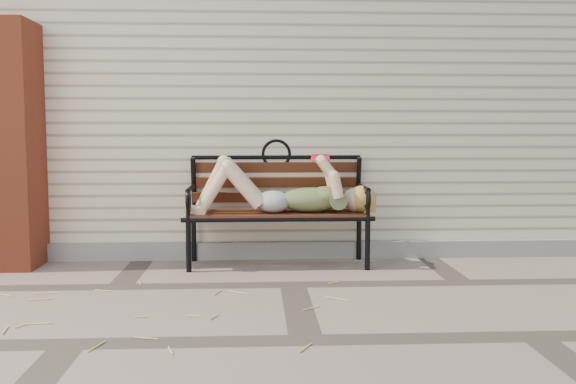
{
  "coord_description": "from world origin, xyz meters",
  "views": [
    {
      "loc": [
        -0.27,
        -4.58,
        1.11
      ],
      "look_at": [
        -0.01,
        0.54,
        0.63
      ],
      "focal_mm": 40.0,
      "sensor_mm": 36.0,
      "label": 1
    }
  ],
  "objects": [
    {
      "name": "ground",
      "position": [
        0.0,
        0.0,
        0.0
      ],
      "size": [
        80.0,
        80.0,
        0.0
      ],
      "primitive_type": "plane",
      "color": "gray",
      "rests_on": "ground"
    },
    {
      "name": "brick_pillar",
      "position": [
        -2.3,
        0.75,
        1.0
      ],
      "size": [
        0.5,
        0.5,
        2.0
      ],
      "primitive_type": "cube",
      "color": "#A74325",
      "rests_on": "ground"
    },
    {
      "name": "garden_bench",
      "position": [
        -0.09,
        0.79,
        0.59
      ],
      "size": [
        1.62,
        0.65,
        1.05
      ],
      "color": "black",
      "rests_on": "ground"
    },
    {
      "name": "foundation_strip",
      "position": [
        0.0,
        0.97,
        0.07
      ],
      "size": [
        8.0,
        0.1,
        0.15
      ],
      "primitive_type": "cube",
      "color": "gray",
      "rests_on": "ground"
    },
    {
      "name": "reading_woman",
      "position": [
        -0.07,
        0.66,
        0.62
      ],
      "size": [
        1.53,
        0.35,
        0.48
      ],
      "color": "#0A3E4C",
      "rests_on": "ground"
    },
    {
      "name": "straw_scatter",
      "position": [
        -0.81,
        -0.64,
        0.01
      ],
      "size": [
        2.76,
        1.53,
        0.01
      ],
      "color": "#E4C16F",
      "rests_on": "ground"
    },
    {
      "name": "house_wall",
      "position": [
        0.0,
        3.0,
        1.5
      ],
      "size": [
        8.0,
        4.0,
        3.0
      ],
      "primitive_type": "cube",
      "color": "beige",
      "rests_on": "ground"
    }
  ]
}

